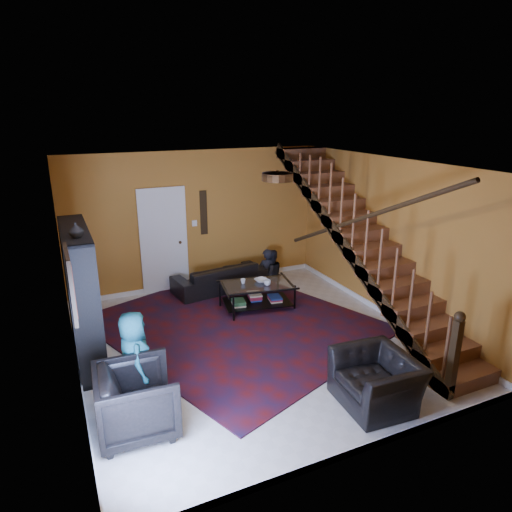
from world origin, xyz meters
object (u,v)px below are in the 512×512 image
Objects in this scene: sofa at (219,277)px; armchair_left at (137,401)px; bookshelf at (83,298)px; coffee_table at (257,294)px; armchair_right at (376,380)px.

sofa is 4.36m from armchair_left.
bookshelf is at bearing 24.31° from sofa.
armchair_left reaches higher than coffee_table.
coffee_table is at bearing 10.29° from bookshelf.
armchair_left is at bearing -100.16° from armchair_right.
sofa is at bearing -169.78° from armchair_right.
sofa is at bearing 105.43° from coffee_table.
bookshelf is 3.15m from coffee_table.
sofa reaches higher than coffee_table.
bookshelf is 1.44× the size of coffee_table.
bookshelf is at bearing -126.13° from armchair_right.
armchair_right is 3.24m from coffee_table.
bookshelf reaches higher than sofa.
sofa is 1.36× the size of coffee_table.
armchair_right is (2.82, -0.71, -0.08)m from armchair_left.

